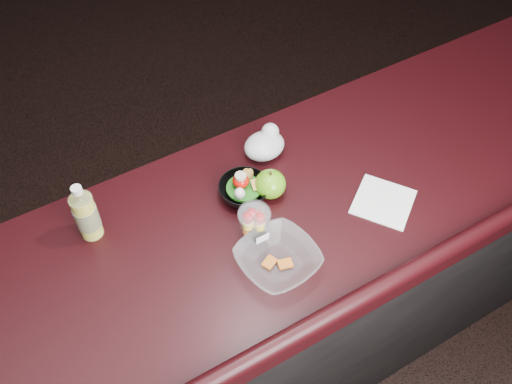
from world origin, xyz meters
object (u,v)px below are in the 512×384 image
green_apple (270,184)px  fruit_cup (254,222)px  takeout_bowl (278,259)px  lemonade_bottle (86,215)px  snack_bowl (244,189)px

green_apple → fruit_cup: bearing=-136.8°
fruit_cup → takeout_bowl: fruit_cup is taller
lemonade_bottle → green_apple: size_ratio=2.06×
fruit_cup → green_apple: fruit_cup is taller
fruit_cup → green_apple: size_ratio=1.35×
green_apple → snack_bowl: bearing=155.2°
fruit_cup → snack_bowl: fruit_cup is taller
snack_bowl → takeout_bowl: snack_bowl is taller
lemonade_bottle → snack_bowl: lemonade_bottle is taller
green_apple → takeout_bowl: green_apple is taller
snack_bowl → takeout_bowl: bearing=-98.8°
lemonade_bottle → green_apple: lemonade_bottle is taller
fruit_cup → snack_bowl: bearing=72.0°
lemonade_bottle → takeout_bowl: size_ratio=0.84×
fruit_cup → takeout_bowl: size_ratio=0.55×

